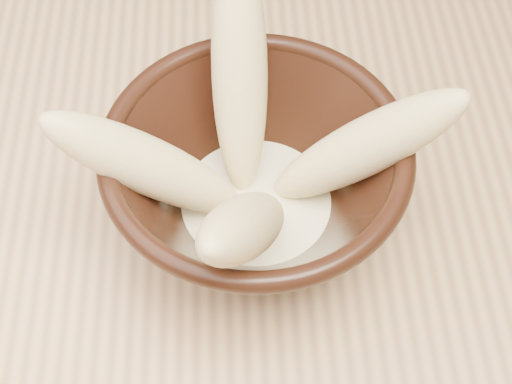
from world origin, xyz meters
TOP-DOWN VIEW (x-y plane):
  - table at (0.00, 0.00)m, footprint 1.20×0.80m
  - bowl at (-0.23, -0.10)m, footprint 0.18×0.18m
  - milk_puddle at (-0.23, -0.10)m, footprint 0.10×0.10m
  - banana_upright at (-0.23, -0.05)m, footprint 0.04×0.11m
  - banana_left at (-0.29, -0.10)m, footprint 0.13×0.04m
  - banana_right at (-0.16, -0.10)m, footprint 0.13×0.05m
  - banana_front at (-0.23, -0.15)m, footprint 0.07×0.13m

SIDE VIEW (x-z plane):
  - table at x=0.00m, z-range 0.30..1.05m
  - milk_puddle at x=-0.23m, z-range 0.78..0.79m
  - bowl at x=-0.23m, z-range 0.76..0.86m
  - banana_left at x=-0.29m, z-range 0.78..0.90m
  - banana_right at x=-0.16m, z-range 0.78..0.90m
  - banana_front at x=-0.23m, z-range 0.78..0.92m
  - banana_upright at x=-0.23m, z-range 0.78..0.93m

